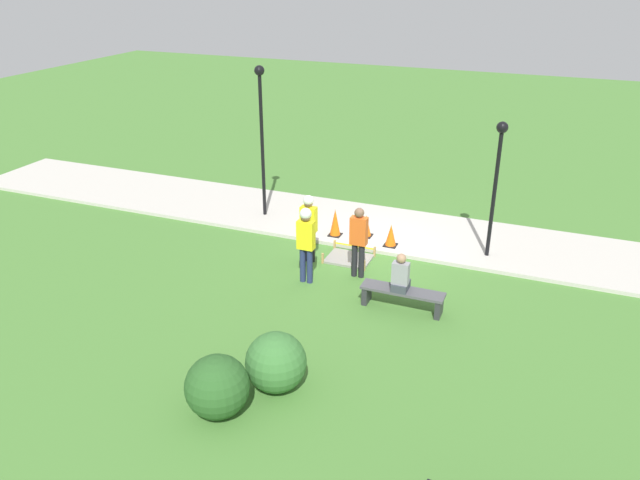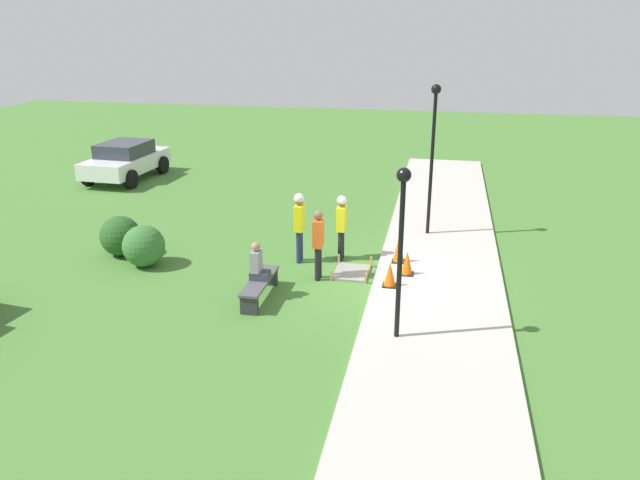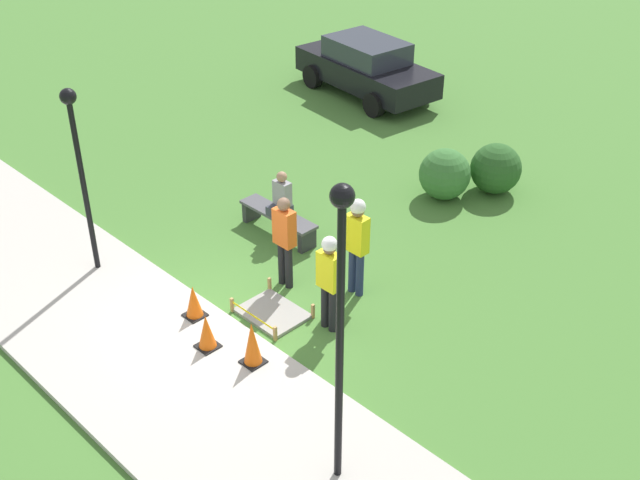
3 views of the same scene
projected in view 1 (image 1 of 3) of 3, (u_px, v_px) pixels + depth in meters
The scene contains 15 objects.
ground_plane at pixel (371, 253), 16.41m from camera, with size 60.00×60.00×0.00m, color #477A33.
sidewalk at pixel (388, 229), 17.70m from camera, with size 28.00×3.12×0.10m.
wet_concrete_patch at pixel (349, 259), 16.01m from camera, with size 1.16×0.91×0.28m.
traffic_cone_near_patch at pixel (391, 235), 16.46m from camera, with size 0.34×0.34×0.60m.
traffic_cone_far_patch at pixel (366, 226), 17.03m from camera, with size 0.34×0.34×0.61m.
traffic_cone_sidewalk_edge at pixel (335, 222), 17.04m from camera, with size 0.34×0.34×0.77m.
park_bench at pixel (402, 295), 13.66m from camera, with size 1.84×0.44×0.48m.
person_seated_on_bench at pixel (401, 276), 13.43m from camera, with size 0.36×0.44×0.89m.
worker_supervisor at pixel (306, 238), 14.48m from camera, with size 0.40×0.27×1.89m.
worker_assistant at pixel (309, 222), 15.53m from camera, with size 0.40×0.26×1.78m.
bystander_in_orange_shirt at pixel (359, 238), 14.78m from camera, with size 0.40×0.23×1.79m.
lamppost_near at pixel (261, 122), 17.45m from camera, with size 0.28×0.28×4.34m.
lamppost_far at pixel (497, 169), 15.10m from camera, with size 0.28×0.28×3.48m.
shrub_rounded_near at pixel (217, 387), 10.42m from camera, with size 1.10×1.10×1.10m.
shrub_rounded_mid at pixel (276, 362), 11.05m from camera, with size 1.10×1.10×1.10m.
Camera 1 is at (-4.27, 14.23, 7.10)m, focal length 35.00 mm.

